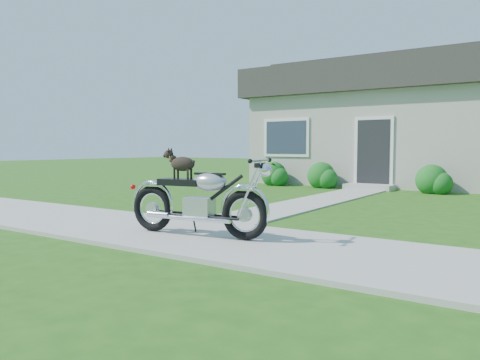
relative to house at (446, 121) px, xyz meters
The scene contains 7 objects.
ground 12.19m from the house, 89.99° to the right, with size 80.00×80.00×0.00m, color #235114.
sidewalk 12.18m from the house, 89.99° to the right, with size 24.00×2.20×0.04m, color #9E9B93.
walkway 7.47m from the house, 102.09° to the right, with size 1.20×8.00×0.03m, color #9E9B93.
house is the anchor object (origin of this frame).
shrub_row 3.98m from the house, 77.97° to the right, with size 9.90×1.12×1.12m.
potted_plant_left 6.05m from the house, 143.41° to the right, with size 0.67×0.58×0.75m, color #1C5115.
motorcycle_with_dog 12.23m from the house, 94.82° to the right, with size 2.22×0.64×1.19m.
Camera 1 is at (3.02, -5.11, 1.26)m, focal length 35.00 mm.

